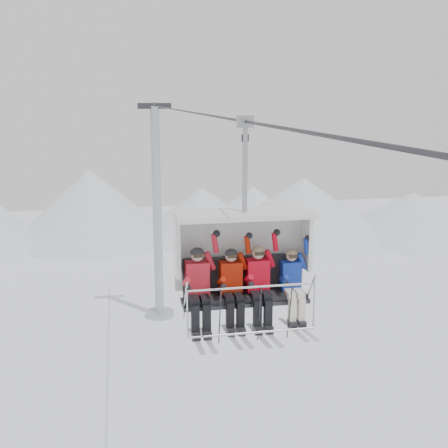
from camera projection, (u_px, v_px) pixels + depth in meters
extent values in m
cone|color=white|center=(91.00, 204.00, 55.67)|extent=(16.00, 16.00, 7.00)
cone|color=white|center=(202.00, 212.00, 56.96)|extent=(14.00, 14.00, 5.00)
cone|color=white|center=(303.00, 207.00, 56.77)|extent=(18.00, 18.00, 6.00)
cone|color=white|center=(412.00, 214.00, 57.05)|extent=(16.00, 16.00, 4.50)
cone|color=white|center=(253.00, 207.00, 60.99)|extent=(12.00, 12.00, 4.50)
cylinder|color=#A5A7AC|center=(157.00, 215.00, 34.82)|extent=(0.56, 0.56, 13.30)
cylinder|color=#A5A7AC|center=(160.00, 314.00, 36.24)|extent=(1.80, 1.80, 0.30)
cube|color=#2F2F34|center=(154.00, 106.00, 33.37)|extent=(2.00, 0.35, 0.35)
cylinder|color=#2F2F34|center=(224.00, 118.00, 12.29)|extent=(0.06, 50.00, 0.06)
cube|color=black|center=(245.00, 296.00, 10.93)|extent=(2.37, 0.55, 0.10)
cube|color=black|center=(242.00, 273.00, 11.10)|extent=(2.37, 0.10, 0.69)
cube|color=#2F2F34|center=(245.00, 300.00, 10.95)|extent=(2.48, 0.60, 0.08)
cube|color=silver|center=(240.00, 249.00, 11.21)|extent=(2.64, 0.10, 1.57)
cube|color=silver|center=(245.00, 214.00, 10.66)|extent=(2.64, 0.90, 0.10)
cylinder|color=#B8B8BD|center=(252.00, 287.00, 10.33)|extent=(2.41, 0.04, 0.04)
cylinder|color=#B8B8BD|center=(252.00, 333.00, 10.45)|extent=(2.41, 0.04, 0.04)
cylinder|color=#94979D|center=(245.00, 169.00, 10.49)|extent=(0.10, 0.10, 1.74)
cube|color=#94979D|center=(245.00, 122.00, 10.30)|extent=(0.30, 0.18, 0.22)
cube|color=red|center=(197.00, 278.00, 10.71)|extent=(0.45, 0.30, 0.66)
sphere|color=tan|center=(197.00, 255.00, 10.57)|extent=(0.24, 0.24, 0.24)
cube|color=black|center=(195.00, 318.00, 10.41)|extent=(0.15, 0.15, 0.53)
cube|color=black|center=(207.00, 317.00, 10.45)|extent=(0.15, 0.15, 0.53)
cube|color=silver|center=(196.00, 341.00, 10.40)|extent=(0.10, 1.69, 0.26)
cube|color=silver|center=(208.00, 340.00, 10.44)|extent=(0.10, 1.69, 0.26)
cube|color=#A11805|center=(231.00, 277.00, 10.84)|extent=(0.42, 0.28, 0.62)
sphere|color=tan|center=(231.00, 256.00, 10.70)|extent=(0.23, 0.23, 0.23)
cube|color=black|center=(230.00, 315.00, 10.52)|extent=(0.14, 0.15, 0.50)
cube|color=black|center=(240.00, 314.00, 10.56)|extent=(0.14, 0.15, 0.50)
cube|color=silver|center=(231.00, 336.00, 10.51)|extent=(0.10, 1.69, 0.26)
cube|color=silver|center=(241.00, 335.00, 10.55)|extent=(0.10, 1.69, 0.26)
cube|color=red|center=(257.00, 275.00, 10.93)|extent=(0.43, 0.29, 0.64)
sphere|color=tan|center=(258.00, 253.00, 10.79)|extent=(0.24, 0.24, 0.24)
cube|color=black|center=(257.00, 313.00, 10.62)|extent=(0.14, 0.15, 0.52)
cube|color=black|center=(268.00, 312.00, 10.66)|extent=(0.14, 0.15, 0.52)
cube|color=silver|center=(258.00, 335.00, 10.62)|extent=(0.10, 1.69, 0.26)
cube|color=silver|center=(269.00, 334.00, 10.65)|extent=(0.10, 1.69, 0.26)
cube|color=#1430A0|center=(290.00, 275.00, 11.06)|extent=(0.38, 0.26, 0.57)
sphere|color=tan|center=(292.00, 256.00, 10.94)|extent=(0.21, 0.21, 0.21)
cube|color=silver|center=(292.00, 309.00, 10.74)|extent=(0.13, 0.15, 0.46)
cube|color=silver|center=(301.00, 309.00, 10.78)|extent=(0.13, 0.15, 0.46)
cube|color=silver|center=(293.00, 329.00, 10.73)|extent=(0.09, 1.69, 0.26)
cube|color=silver|center=(302.00, 328.00, 10.76)|extent=(0.09, 1.69, 0.26)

